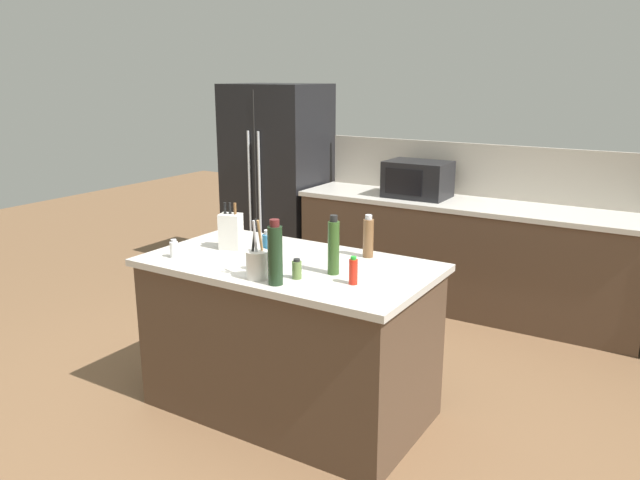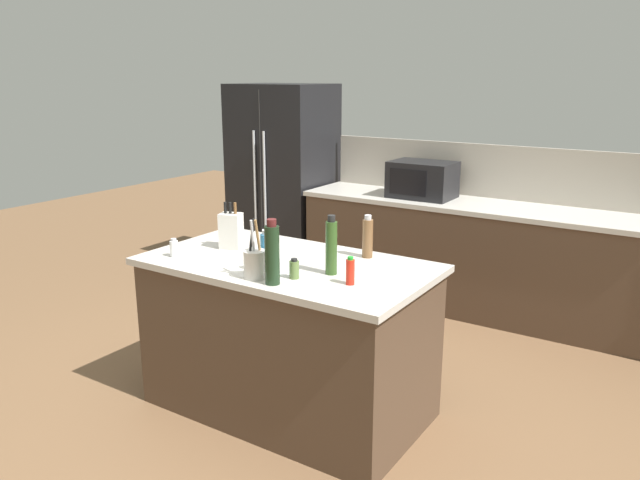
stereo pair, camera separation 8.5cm
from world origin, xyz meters
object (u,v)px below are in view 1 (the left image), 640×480
at_px(refrigerator, 277,180).
at_px(olive_oil_bottle, 334,247).
at_px(salt_shaker, 174,249).
at_px(knife_block, 231,231).
at_px(pepper_grinder, 368,237).
at_px(spice_jar_oregano, 297,269).
at_px(utensil_crock, 257,263).
at_px(microwave, 418,179).
at_px(wine_bottle, 275,254).
at_px(hot_sauce_bottle, 353,271).
at_px(dish_soap_bottle, 268,253).

relative_size(refrigerator, olive_oil_bottle, 5.81).
bearing_deg(salt_shaker, olive_oil_bottle, 13.35).
relative_size(knife_block, pepper_grinder, 1.14).
distance_m(knife_block, spice_jar_oregano, 0.72).
bearing_deg(refrigerator, olive_oil_bottle, -48.86).
xyz_separation_m(utensil_crock, salt_shaker, (-0.65, 0.05, -0.03)).
relative_size(microwave, pepper_grinder, 2.13).
bearing_deg(wine_bottle, utensil_crock, 168.46).
bearing_deg(knife_block, pepper_grinder, 1.86).
xyz_separation_m(utensil_crock, spice_jar_oregano, (0.18, 0.11, -0.03)).
distance_m(utensil_crock, pepper_grinder, 0.73).
distance_m(hot_sauce_bottle, dish_soap_bottle, 0.49).
height_order(dish_soap_bottle, spice_jar_oregano, dish_soap_bottle).
height_order(knife_block, olive_oil_bottle, olive_oil_bottle).
xyz_separation_m(wine_bottle, spice_jar_oregano, (0.04, 0.13, -0.11)).
bearing_deg(utensil_crock, hot_sauce_bottle, 21.08).
relative_size(refrigerator, pepper_grinder, 7.43).
bearing_deg(hot_sauce_bottle, pepper_grinder, 108.78).
height_order(knife_block, spice_jar_oregano, knife_block).
bearing_deg(hot_sauce_bottle, microwave, 105.44).
bearing_deg(salt_shaker, spice_jar_oregano, 3.86).
bearing_deg(microwave, salt_shaker, -100.96).
bearing_deg(pepper_grinder, dish_soap_bottle, -119.85).
relative_size(microwave, olive_oil_bottle, 1.67).
bearing_deg(knife_block, salt_shaker, -134.48).
relative_size(utensil_crock, wine_bottle, 0.93).
bearing_deg(olive_oil_bottle, pepper_grinder, 88.41).
distance_m(utensil_crock, salt_shaker, 0.65).
distance_m(hot_sauce_bottle, wine_bottle, 0.41).
bearing_deg(pepper_grinder, spice_jar_oregano, -103.65).
xyz_separation_m(utensil_crock, olive_oil_bottle, (0.30, 0.28, 0.07)).
distance_m(dish_soap_bottle, spice_jar_oregano, 0.19).
bearing_deg(refrigerator, salt_shaker, -67.31).
xyz_separation_m(spice_jar_oregano, salt_shaker, (-0.83, -0.06, 0.00)).
bearing_deg(knife_block, spice_jar_oregano, -39.75).
relative_size(microwave, wine_bottle, 1.58).
bearing_deg(pepper_grinder, utensil_crock, -115.34).
xyz_separation_m(utensil_crock, wine_bottle, (0.14, -0.03, 0.08)).
height_order(refrigerator, knife_block, refrigerator).
distance_m(knife_block, wine_bottle, 0.75).
bearing_deg(pepper_grinder, olive_oil_bottle, -91.59).
bearing_deg(refrigerator, dish_soap_bottle, -55.45).
bearing_deg(salt_shaker, knife_block, 63.31).
bearing_deg(pepper_grinder, hot_sauce_bottle, -71.22).
xyz_separation_m(microwave, wine_bottle, (0.31, -2.56, 0.00)).
bearing_deg(olive_oil_bottle, spice_jar_oregano, -126.07).
bearing_deg(knife_block, microwave, 63.85).
xyz_separation_m(microwave, pepper_grinder, (0.49, -1.87, -0.04)).
bearing_deg(salt_shaker, refrigerator, 112.69).
bearing_deg(refrigerator, utensil_crock, -56.48).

